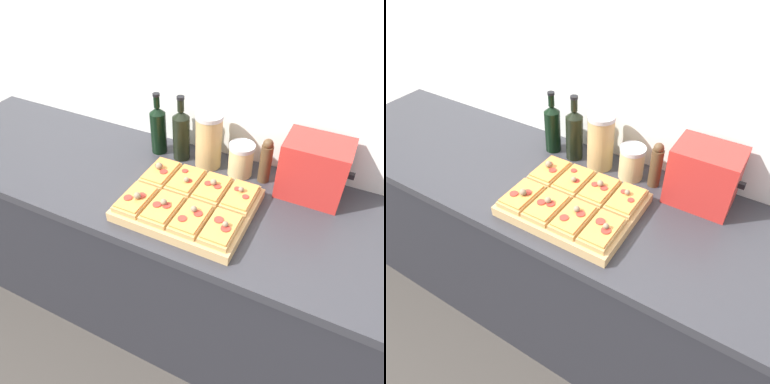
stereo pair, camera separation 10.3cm
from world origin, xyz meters
TOP-DOWN VIEW (x-y plane):
  - ground_plane at (0.00, 0.00)m, footprint 12.00×12.00m
  - wall_back at (0.00, 0.67)m, footprint 6.00×0.06m
  - kitchen_counter at (0.00, 0.32)m, footprint 2.63×0.67m
  - cutting_board at (0.04, 0.23)m, footprint 0.48×0.39m
  - pizza_slice_back_left at (-0.13, 0.33)m, footprint 0.10×0.17m
  - pizza_slice_back_midleft at (-0.01, 0.33)m, footprint 0.10×0.17m
  - pizza_slice_back_midright at (0.10, 0.33)m, footprint 0.10×0.17m
  - pizza_slice_back_right at (0.21, 0.33)m, footprint 0.10×0.17m
  - pizza_slice_front_left at (-0.13, 0.14)m, footprint 0.10×0.17m
  - pizza_slice_front_midleft at (-0.01, 0.14)m, footprint 0.10×0.17m
  - pizza_slice_front_midright at (0.10, 0.14)m, footprint 0.10×0.17m
  - pizza_slice_front_right at (0.21, 0.14)m, footprint 0.10×0.17m
  - olive_oil_bottle at (-0.25, 0.53)m, footprint 0.07×0.07m
  - wine_bottle at (-0.14, 0.53)m, footprint 0.07×0.07m
  - grain_jar_tall at (-0.01, 0.53)m, footprint 0.12×0.12m
  - grain_jar_short at (0.14, 0.53)m, footprint 0.11×0.11m
  - pepper_mill at (0.24, 0.53)m, footprint 0.05×0.05m
  - toaster_oven at (0.43, 0.53)m, footprint 0.27×0.18m

SIDE VIEW (x-z plane):
  - ground_plane at x=0.00m, z-range 0.00..0.00m
  - kitchen_counter at x=0.00m, z-range 0.00..0.90m
  - cutting_board at x=0.04m, z-range 0.90..0.94m
  - pizza_slice_back_right at x=0.21m, z-range 0.93..0.98m
  - pizza_slice_back_midleft at x=-0.01m, z-range 0.93..0.98m
  - pizza_slice_front_right at x=0.21m, z-range 0.93..0.98m
  - pizza_slice_front_midright at x=0.10m, z-range 0.93..0.98m
  - pizza_slice_front_midleft at x=-0.01m, z-range 0.93..0.98m
  - pizza_slice_back_midright at x=0.10m, z-range 0.93..0.98m
  - pizza_slice_front_left at x=-0.13m, z-range 0.93..0.98m
  - pizza_slice_back_left at x=-0.13m, z-range 0.93..0.98m
  - grain_jar_short at x=0.14m, z-range 0.90..1.05m
  - pepper_mill at x=0.24m, z-range 0.90..1.10m
  - olive_oil_bottle at x=-0.25m, z-range 0.88..1.16m
  - toaster_oven at x=0.43m, z-range 0.90..1.14m
  - wine_bottle at x=-0.14m, z-range 0.88..1.17m
  - grain_jar_tall at x=-0.01m, z-range 0.90..1.15m
  - wall_back at x=0.00m, z-range 0.00..2.50m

